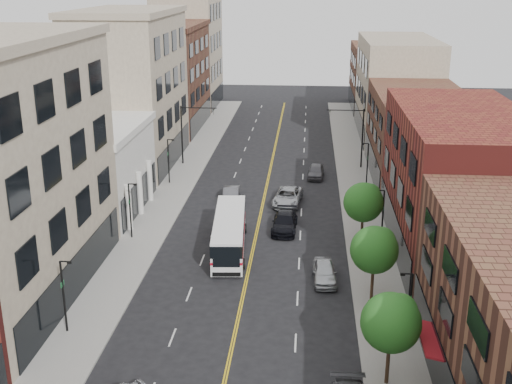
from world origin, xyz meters
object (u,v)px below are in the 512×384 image
(city_bus, at_px, (229,231))
(car_parked_far, at_px, (324,272))
(car_lane_b, at_px, (288,197))
(car_lane_a, at_px, (285,222))
(car_lane_c, at_px, (316,171))
(car_lane_behind, at_px, (231,193))

(city_bus, xyz_separation_m, car_parked_far, (7.98, -5.32, -0.97))
(car_lane_b, bearing_deg, car_parked_far, -72.00)
(car_parked_far, xyz_separation_m, car_lane_a, (-3.45, 10.13, 0.04))
(car_lane_c, bearing_deg, city_bus, -104.90)
(car_lane_behind, bearing_deg, city_bus, 92.09)
(car_parked_far, bearing_deg, car_lane_behind, 114.22)
(city_bus, relative_size, car_lane_behind, 2.54)
(city_bus, relative_size, car_lane_b, 2.03)
(car_lane_a, relative_size, car_lane_c, 1.22)
(car_parked_far, relative_size, car_lane_c, 0.99)
(car_lane_behind, xyz_separation_m, car_lane_b, (5.94, -0.99, 0.04))
(car_lane_b, relative_size, car_lane_c, 1.29)
(car_lane_behind, bearing_deg, car_lane_a, 121.90)
(city_bus, xyz_separation_m, car_lane_b, (4.55, 11.99, -0.92))
(city_bus, distance_m, car_parked_far, 9.64)
(car_lane_behind, height_order, car_lane_b, car_lane_b)
(car_parked_far, distance_m, car_lane_c, 26.82)
(city_bus, bearing_deg, car_lane_b, 64.62)
(car_lane_behind, xyz_separation_m, car_lane_a, (5.92, -8.18, 0.03))
(car_parked_far, bearing_deg, car_lane_a, 105.92)
(car_lane_c, bearing_deg, car_lane_a, -95.75)
(car_parked_far, relative_size, car_lane_a, 0.81)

